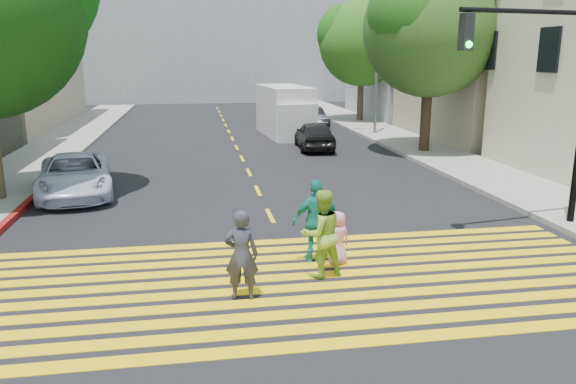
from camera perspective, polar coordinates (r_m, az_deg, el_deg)
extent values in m
plane|color=black|center=(9.99, 2.90, -11.90)|extent=(120.00, 120.00, 0.00)
cube|color=gray|center=(31.76, -21.36, 5.10)|extent=(3.00, 40.00, 0.15)
cube|color=gray|center=(26.34, 14.10, 4.03)|extent=(3.00, 60.00, 0.15)
cube|color=maroon|center=(16.16, -26.90, -3.02)|extent=(0.20, 8.00, 0.16)
cube|color=yellow|center=(8.95, 4.60, -15.13)|extent=(13.40, 0.35, 0.01)
cube|color=yellow|center=(9.42, 3.77, -13.55)|extent=(13.40, 0.35, 0.01)
cube|color=yellow|center=(9.90, 3.03, -12.12)|extent=(13.40, 0.35, 0.01)
cube|color=yellow|center=(10.39, 2.36, -10.82)|extent=(13.40, 0.35, 0.01)
cube|color=yellow|center=(10.88, 1.76, -9.64)|extent=(13.40, 0.35, 0.01)
cube|color=yellow|center=(11.38, 1.22, -8.56)|extent=(13.40, 0.35, 0.01)
cube|color=yellow|center=(11.88, 0.72, -7.57)|extent=(13.40, 0.35, 0.01)
cube|color=yellow|center=(12.39, 0.27, -6.66)|extent=(13.40, 0.35, 0.01)
cube|color=yellow|center=(12.90, -0.15, -5.82)|extent=(13.40, 0.35, 0.01)
cube|color=yellow|center=(13.41, -0.53, -5.04)|extent=(13.40, 0.35, 0.01)
cube|color=yellow|center=(15.54, -1.83, -2.41)|extent=(0.12, 1.40, 0.01)
cube|color=yellow|center=(18.41, -3.08, 0.15)|extent=(0.12, 1.40, 0.01)
cube|color=yellow|center=(21.33, -4.00, 2.01)|extent=(0.12, 1.40, 0.01)
cube|color=yellow|center=(24.26, -4.69, 3.43)|extent=(0.12, 1.40, 0.01)
cube|color=yellow|center=(27.21, -5.24, 4.53)|extent=(0.12, 1.40, 0.01)
cube|color=yellow|center=(30.17, -5.68, 5.43)|extent=(0.12, 1.40, 0.01)
cube|color=yellow|center=(33.13, -6.04, 6.16)|extent=(0.12, 1.40, 0.01)
cube|color=yellow|center=(36.11, -6.35, 6.77)|extent=(0.12, 1.40, 0.01)
cube|color=yellow|center=(39.08, -6.60, 7.29)|extent=(0.12, 1.40, 0.01)
cube|color=yellow|center=(42.06, -6.83, 7.73)|extent=(0.12, 1.40, 0.01)
cube|color=yellow|center=(45.04, -7.02, 8.12)|extent=(0.12, 1.40, 0.01)
cube|color=yellow|center=(48.03, -7.19, 8.45)|extent=(0.12, 1.40, 0.01)
cube|color=tan|center=(32.57, 22.60, 13.90)|extent=(10.00, 10.00, 10.00)
cube|color=gray|center=(42.35, 14.58, 14.21)|extent=(10.00, 10.00, 10.00)
cube|color=gray|center=(56.85, -7.79, 15.29)|extent=(30.00, 8.00, 12.00)
cylinder|color=black|center=(25.92, 13.79, 7.18)|extent=(0.57, 0.57, 3.09)
sphere|color=#183711|center=(25.80, 14.29, 15.73)|extent=(7.29, 7.29, 5.81)
sphere|color=#286416|center=(26.85, 15.91, 17.41)|extent=(5.47, 5.47, 4.36)
sphere|color=#133A0F|center=(25.02, 12.86, 17.22)|extent=(5.10, 5.10, 4.07)
cylinder|color=#483427|center=(37.72, 7.34, 9.24)|extent=(0.53, 0.53, 2.90)
sphere|color=#195B11|center=(37.62, 7.52, 14.80)|extent=(7.24, 7.24, 5.52)
sphere|color=#204C0C|center=(37.82, 9.33, 15.98)|extent=(5.43, 5.43, 4.14)
sphere|color=#154A07|center=(37.57, 5.99, 15.68)|extent=(5.07, 5.07, 3.86)
imported|color=#32313F|center=(10.14, -4.75, -6.40)|extent=(0.67, 0.49, 1.68)
imported|color=#8FBB35|center=(11.13, 3.41, -4.24)|extent=(1.01, 0.87, 1.78)
imported|color=pink|center=(11.89, 5.06, -4.68)|extent=(0.65, 0.52, 1.15)
imported|color=#1A8379|center=(11.94, 2.93, -2.95)|extent=(1.07, 0.49, 1.80)
imported|color=silver|center=(18.85, -20.84, 1.59)|extent=(2.89, 4.97, 1.30)
imported|color=black|center=(26.48, 2.72, 5.79)|extent=(1.85, 4.05, 1.35)
imported|color=#BABCBD|center=(40.24, -1.84, 8.48)|extent=(2.20, 4.63, 1.30)
imported|color=black|center=(35.00, 2.43, 7.61)|extent=(1.55, 3.76, 1.21)
cube|color=silver|center=(31.29, -0.36, 8.26)|extent=(2.57, 5.53, 2.69)
cube|color=silver|center=(29.05, 0.76, 7.09)|extent=(2.14, 1.45, 1.94)
cylinder|color=black|center=(29.33, -1.10, 5.99)|extent=(0.33, 0.77, 0.75)
cylinder|color=black|center=(29.76, 2.15, 6.09)|extent=(0.33, 0.77, 0.75)
cylinder|color=black|center=(33.08, -2.62, 6.86)|extent=(0.33, 0.77, 0.75)
cylinder|color=black|center=(33.47, 0.29, 6.95)|extent=(0.33, 0.77, 0.75)
cylinder|color=black|center=(14.44, 23.48, 16.47)|extent=(3.74, 0.71, 0.11)
cube|color=black|center=(13.36, 17.65, 15.22)|extent=(0.28, 0.28, 0.79)
sphere|color=#2CEA3F|center=(13.24, 17.91, 14.07)|extent=(0.17, 0.17, 0.15)
cylinder|color=slate|center=(31.34, 9.07, 13.36)|extent=(0.16, 0.16, 8.44)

